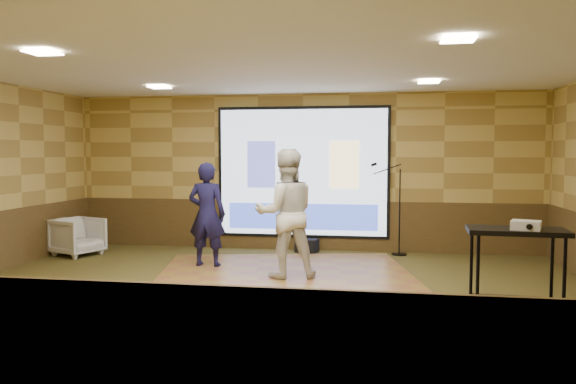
% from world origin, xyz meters
% --- Properties ---
extents(ground, '(9.00, 9.00, 0.00)m').
position_xyz_m(ground, '(0.00, 0.00, 0.00)').
color(ground, '#31391A').
rests_on(ground, ground).
extents(room_shell, '(9.04, 7.04, 3.02)m').
position_xyz_m(room_shell, '(0.00, 0.00, 2.09)').
color(room_shell, tan).
rests_on(room_shell, ground).
extents(wainscot_back, '(9.00, 0.04, 0.95)m').
position_xyz_m(wainscot_back, '(0.00, 3.48, 0.47)').
color(wainscot_back, '#483318').
rests_on(wainscot_back, ground).
extents(wainscot_front, '(9.00, 0.04, 0.95)m').
position_xyz_m(wainscot_front, '(0.00, -3.48, 0.47)').
color(wainscot_front, '#483318').
rests_on(wainscot_front, ground).
extents(projector_screen, '(3.32, 0.06, 2.52)m').
position_xyz_m(projector_screen, '(0.00, 3.44, 1.47)').
color(projector_screen, black).
rests_on(projector_screen, room_shell).
extents(downlight_nw, '(0.32, 0.32, 0.02)m').
position_xyz_m(downlight_nw, '(-2.20, 1.80, 2.97)').
color(downlight_nw, beige).
rests_on(downlight_nw, room_shell).
extents(downlight_ne, '(0.32, 0.32, 0.02)m').
position_xyz_m(downlight_ne, '(2.20, 1.80, 2.97)').
color(downlight_ne, beige).
rests_on(downlight_ne, room_shell).
extents(downlight_sw, '(0.32, 0.32, 0.02)m').
position_xyz_m(downlight_sw, '(-2.20, -1.50, 2.97)').
color(downlight_sw, beige).
rests_on(downlight_sw, room_shell).
extents(downlight_se, '(0.32, 0.32, 0.02)m').
position_xyz_m(downlight_se, '(2.20, -1.50, 2.97)').
color(downlight_se, beige).
rests_on(downlight_se, room_shell).
extents(dance_floor, '(4.34, 3.62, 0.03)m').
position_xyz_m(dance_floor, '(0.01, 1.36, 0.01)').
color(dance_floor, brown).
rests_on(dance_floor, ground).
extents(player_left, '(0.63, 0.42, 1.69)m').
position_xyz_m(player_left, '(-1.31, 1.54, 0.87)').
color(player_left, '#141239').
rests_on(player_left, dance_floor).
extents(player_right, '(1.11, 0.98, 1.90)m').
position_xyz_m(player_right, '(0.10, 0.91, 0.98)').
color(player_right, silver).
rests_on(player_right, dance_floor).
extents(av_table, '(1.01, 0.53, 1.07)m').
position_xyz_m(av_table, '(2.92, -0.95, 0.77)').
color(av_table, black).
rests_on(av_table, ground).
extents(projector, '(0.35, 0.32, 0.10)m').
position_xyz_m(projector, '(2.98, -1.04, 1.12)').
color(projector, silver).
rests_on(projector, av_table).
extents(mic_stand, '(0.67, 0.27, 1.70)m').
position_xyz_m(mic_stand, '(1.77, 3.19, 0.49)').
color(mic_stand, black).
rests_on(mic_stand, ground).
extents(banquet_chair, '(0.98, 0.97, 0.69)m').
position_xyz_m(banquet_chair, '(-3.97, 2.19, 0.34)').
color(banquet_chair, gray).
rests_on(banquet_chair, ground).
extents(duffel_bag, '(0.45, 0.35, 0.25)m').
position_xyz_m(duffel_bag, '(0.12, 3.19, 0.13)').
color(duffel_bag, black).
rests_on(duffel_bag, ground).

